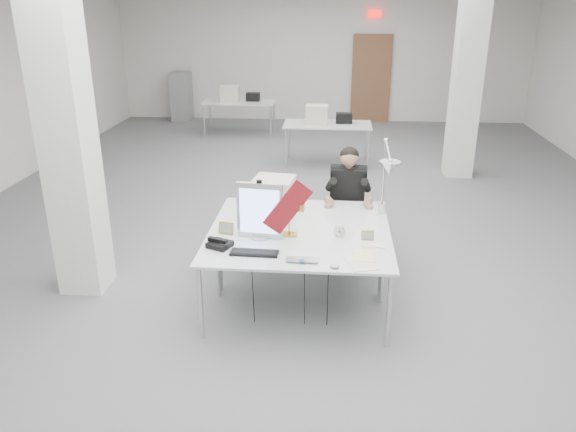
% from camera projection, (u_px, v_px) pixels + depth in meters
% --- Properties ---
extents(room_shell, '(10.04, 14.04, 3.24)m').
position_uv_depth(room_shell, '(313.00, 99.00, 7.30)').
color(room_shell, '#5C5C5F').
rests_on(room_shell, ground).
extents(desk_main, '(1.80, 0.90, 0.02)m').
position_uv_depth(desk_main, '(297.00, 250.00, 5.21)').
color(desk_main, silver).
rests_on(desk_main, room_shell).
extents(desk_second, '(1.80, 0.90, 0.02)m').
position_uv_depth(desk_second, '(302.00, 215.00, 6.04)').
color(desk_second, silver).
rests_on(desk_second, room_shell).
extents(bg_desk_a, '(1.60, 0.80, 0.02)m').
position_uv_depth(bg_desk_a, '(328.00, 125.00, 10.29)').
color(bg_desk_a, silver).
rests_on(bg_desk_a, room_shell).
extents(bg_desk_b, '(1.60, 0.80, 0.02)m').
position_uv_depth(bg_desk_b, '(239.00, 102.00, 12.49)').
color(bg_desk_b, silver).
rests_on(bg_desk_b, room_shell).
extents(filing_cabinet, '(0.45, 0.55, 1.20)m').
position_uv_depth(filing_cabinet, '(181.00, 97.00, 14.01)').
color(filing_cabinet, gray).
rests_on(filing_cabinet, room_shell).
extents(office_chair, '(0.51, 0.51, 1.00)m').
position_uv_depth(office_chair, '(347.00, 215.00, 6.71)').
color(office_chair, black).
rests_on(office_chair, room_shell).
extents(seated_person, '(0.51, 0.63, 0.91)m').
position_uv_depth(seated_person, '(348.00, 184.00, 6.52)').
color(seated_person, black).
rests_on(seated_person, office_chair).
extents(monitor, '(0.45, 0.09, 0.55)m').
position_uv_depth(monitor, '(260.00, 211.00, 5.35)').
color(monitor, silver).
rests_on(monitor, desk_main).
extents(pennant, '(0.47, 0.19, 0.53)m').
position_uv_depth(pennant, '(288.00, 207.00, 5.28)').
color(pennant, maroon).
rests_on(pennant, monitor).
extents(keyboard, '(0.44, 0.16, 0.02)m').
position_uv_depth(keyboard, '(254.00, 253.00, 5.09)').
color(keyboard, black).
rests_on(keyboard, desk_main).
extents(laptop, '(0.29, 0.19, 0.02)m').
position_uv_depth(laptop, '(302.00, 262.00, 4.91)').
color(laptop, '#ABAAAF').
rests_on(laptop, desk_main).
extents(mouse, '(0.10, 0.08, 0.03)m').
position_uv_depth(mouse, '(335.00, 266.00, 4.82)').
color(mouse, '#A6A6AB').
rests_on(mouse, desk_main).
extents(bankers_lamp, '(0.33, 0.15, 0.36)m').
position_uv_depth(bankers_lamp, '(289.00, 218.00, 5.43)').
color(bankers_lamp, gold).
rests_on(bankers_lamp, desk_main).
extents(desk_phone, '(0.26, 0.25, 0.05)m').
position_uv_depth(desk_phone, '(220.00, 244.00, 5.23)').
color(desk_phone, black).
rests_on(desk_phone, desk_main).
extents(picture_frame_left, '(0.16, 0.07, 0.12)m').
position_uv_depth(picture_frame_left, '(226.00, 228.00, 5.51)').
color(picture_frame_left, '#AE894B').
rests_on(picture_frame_left, desk_main).
extents(picture_frame_right, '(0.13, 0.05, 0.10)m').
position_uv_depth(picture_frame_right, '(368.00, 235.00, 5.37)').
color(picture_frame_right, '#AF924B').
rests_on(picture_frame_right, desk_main).
extents(desk_clock, '(0.11, 0.06, 0.11)m').
position_uv_depth(desk_clock, '(339.00, 231.00, 5.46)').
color(desk_clock, '#BCBBC0').
rests_on(desk_clock, desk_main).
extents(paper_stack_a, '(0.30, 0.36, 0.01)m').
position_uv_depth(paper_stack_a, '(361.00, 263.00, 4.92)').
color(paper_stack_a, silver).
rests_on(paper_stack_a, desk_main).
extents(paper_stack_b, '(0.19, 0.26, 0.01)m').
position_uv_depth(paper_stack_b, '(364.00, 256.00, 5.05)').
color(paper_stack_b, '#F4E092').
rests_on(paper_stack_b, desk_main).
extents(paper_stack_c, '(0.22, 0.16, 0.01)m').
position_uv_depth(paper_stack_c, '(374.00, 244.00, 5.29)').
color(paper_stack_c, silver).
rests_on(paper_stack_c, desk_main).
extents(beige_monitor, '(0.46, 0.44, 0.39)m').
position_uv_depth(beige_monitor, '(274.00, 196.00, 5.99)').
color(beige_monitor, beige).
rests_on(beige_monitor, desk_second).
extents(architect_lamp, '(0.25, 0.69, 0.89)m').
position_uv_depth(architect_lamp, '(386.00, 181.00, 5.66)').
color(architect_lamp, silver).
rests_on(architect_lamp, desk_second).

